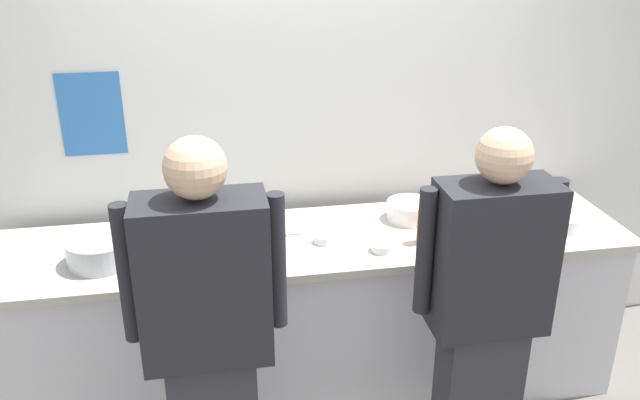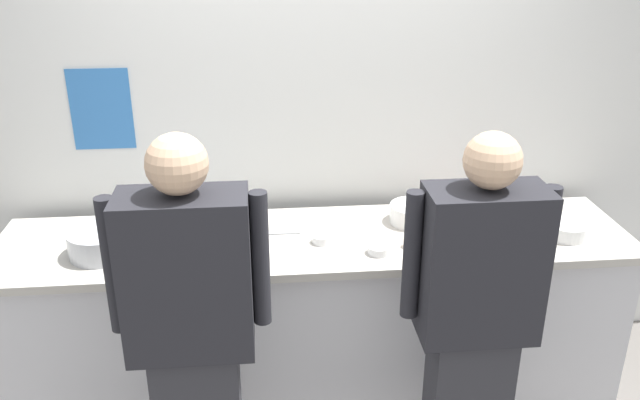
% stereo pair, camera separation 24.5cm
% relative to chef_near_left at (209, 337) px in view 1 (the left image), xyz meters
% --- Properties ---
extents(wall_back, '(4.90, 0.11, 2.87)m').
position_rel_chef_near_left_xyz_m(wall_back, '(0.54, 1.23, 0.54)').
color(wall_back, silver).
rests_on(wall_back, ground).
extents(prep_counter, '(3.13, 0.73, 0.91)m').
position_rel_chef_near_left_xyz_m(prep_counter, '(0.55, 0.73, -0.44)').
color(prep_counter, silver).
rests_on(prep_counter, ground).
extents(chef_near_left, '(0.62, 0.24, 1.70)m').
position_rel_chef_near_left_xyz_m(chef_near_left, '(0.00, 0.00, 0.00)').
color(chef_near_left, '#2D2D33').
rests_on(chef_near_left, ground).
extents(chef_center, '(0.61, 0.24, 1.66)m').
position_rel_chef_near_left_xyz_m(chef_center, '(1.13, 0.02, -0.02)').
color(chef_center, '#2D2D33').
rests_on(chef_center, ground).
extents(plate_stack_front, '(0.22, 0.22, 0.07)m').
position_rel_chef_near_left_xyz_m(plate_stack_front, '(1.78, 0.63, 0.05)').
color(plate_stack_front, white).
rests_on(plate_stack_front, prep_counter).
extents(plate_stack_rear, '(0.24, 0.24, 0.10)m').
position_rel_chef_near_left_xyz_m(plate_stack_rear, '(1.06, 0.86, 0.06)').
color(plate_stack_rear, white).
rests_on(plate_stack_rear, prep_counter).
extents(mixing_bowl_steel, '(0.30, 0.30, 0.12)m').
position_rel_chef_near_left_xyz_m(mixing_bowl_steel, '(-0.46, 0.65, 0.08)').
color(mixing_bowl_steel, '#B7BABF').
rests_on(mixing_bowl_steel, prep_counter).
extents(sheet_tray, '(0.46, 0.33, 0.02)m').
position_rel_chef_near_left_xyz_m(sheet_tray, '(-0.08, 0.73, 0.03)').
color(sheet_tray, '#B7BABF').
rests_on(sheet_tray, prep_counter).
extents(squeeze_bottle_primary, '(0.06, 0.06, 0.21)m').
position_rel_chef_near_left_xyz_m(squeeze_bottle_primary, '(1.04, 0.59, 0.12)').
color(squeeze_bottle_primary, orange).
rests_on(squeeze_bottle_primary, prep_counter).
extents(squeeze_bottle_secondary, '(0.06, 0.06, 0.20)m').
position_rel_chef_near_left_xyz_m(squeeze_bottle_secondary, '(1.34, 0.81, 0.11)').
color(squeeze_bottle_secondary, red).
rests_on(squeeze_bottle_secondary, prep_counter).
extents(ramekin_green_sauce, '(0.10, 0.10, 0.04)m').
position_rel_chef_near_left_xyz_m(ramekin_green_sauce, '(1.12, 0.66, 0.04)').
color(ramekin_green_sauce, white).
rests_on(ramekin_green_sauce, prep_counter).
extents(ramekin_red_sauce, '(0.09, 0.09, 0.04)m').
position_rel_chef_near_left_xyz_m(ramekin_red_sauce, '(0.57, 0.67, 0.04)').
color(ramekin_red_sauce, white).
rests_on(ramekin_red_sauce, prep_counter).
extents(ramekin_orange_sauce, '(0.10, 0.10, 0.04)m').
position_rel_chef_near_left_xyz_m(ramekin_orange_sauce, '(0.82, 0.53, 0.04)').
color(ramekin_orange_sauce, white).
rests_on(ramekin_orange_sauce, prep_counter).
extents(ramekin_yellow_sauce, '(0.10, 0.10, 0.04)m').
position_rel_chef_near_left_xyz_m(ramekin_yellow_sauce, '(-0.30, 0.92, 0.04)').
color(ramekin_yellow_sauce, white).
rests_on(ramekin_yellow_sauce, prep_counter).
extents(deli_cup, '(0.09, 0.09, 0.09)m').
position_rel_chef_near_left_xyz_m(deli_cup, '(1.47, 0.69, 0.06)').
color(deli_cup, white).
rests_on(deli_cup, prep_counter).
extents(chefs_knife, '(0.27, 0.03, 0.02)m').
position_rel_chef_near_left_xyz_m(chefs_knife, '(0.31, 0.79, 0.02)').
color(chefs_knife, '#B7BABF').
rests_on(chefs_knife, prep_counter).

